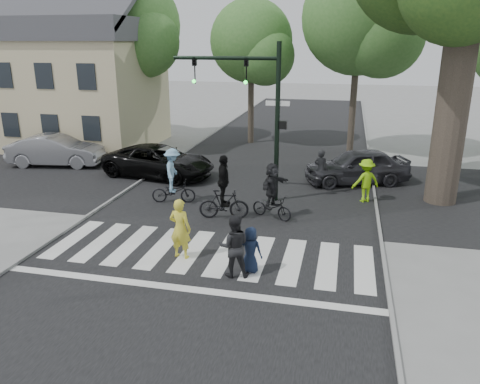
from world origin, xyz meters
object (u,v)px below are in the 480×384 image
Objects in this scene: traffic_signal at (255,100)px; car_suv at (159,161)px; car_grey at (357,166)px; pedestrian_child at (251,250)px; cyclist_mid at (224,193)px; cyclist_right at (272,194)px; pedestrian_adult at (234,246)px; cyclist_left at (173,180)px; pedestrian_woman at (180,229)px; car_silver at (56,150)px.

car_suv is at bearing 155.96° from traffic_signal.
pedestrian_child is at bearing -36.95° from car_grey.
cyclist_mid reaches higher than cyclist_right.
cyclist_left reaches higher than pedestrian_adult.
traffic_signal is 5.93m from car_grey.
car_suv is (-1.97, 3.35, -0.21)m from cyclist_left.
pedestrian_woman is at bearing -96.99° from cyclist_mid.
traffic_signal is 6.28m from car_suv.
cyclist_mid is (0.41, 3.32, 0.05)m from pedestrian_woman.
car_silver is at bearing -52.99° from pedestrian_adult.
pedestrian_woman is at bearing -100.35° from traffic_signal.
cyclist_left reaches higher than car_grey.
car_silver reaches higher than pedestrian_child.
pedestrian_woman is 0.38× the size of car_silver.
pedestrian_adult is (1.76, -0.74, -0.03)m from pedestrian_woman.
pedestrian_child is 0.60× the size of cyclist_left.
pedestrian_adult reaches higher than car_suv.
car_suv is 1.15× the size of car_grey.
traffic_signal reaches higher than pedestrian_child.
pedestrian_child is (2.14, -0.42, -0.25)m from pedestrian_woman.
traffic_signal is at bearing -103.72° from car_suv.
car_suv is (-3.90, 7.88, -0.17)m from pedestrian_woman.
cyclist_right is (1.02, -1.96, -3.00)m from traffic_signal.
pedestrian_woman is 0.89× the size of cyclist_right.
cyclist_right reaches higher than car_silver.
car_grey reaches higher than pedestrian_child.
car_silver is (-11.45, 9.33, -0.09)m from pedestrian_adult.
pedestrian_child is 0.29× the size of car_grey.
car_suv is (-5.66, 8.62, -0.14)m from pedestrian_adult.
pedestrian_adult is 6.44m from cyclist_left.
traffic_signal is 7.00m from pedestrian_child.
cyclist_right is at bearing -77.81° from pedestrian_child.
cyclist_left is at bearing -139.19° from car_suv.
cyclist_right reaches higher than pedestrian_woman.
car_grey is at bearing -98.19° from car_silver.
cyclist_right is (2.06, 3.72, 0.00)m from pedestrian_woman.
cyclist_mid is at bearing -126.65° from car_silver.
car_silver is at bearing 93.34° from car_suv.
pedestrian_child is at bearing -65.07° from cyclist_mid.
cyclist_right is 5.88m from car_grey.
car_suv is at bearing -42.97° from pedestrian_child.
cyclist_right is 12.72m from car_silver.
car_grey reaches higher than car_suv.
pedestrian_child is 0.25× the size of car_suv.
pedestrian_woman is 0.40× the size of car_grey.
traffic_signal reaches higher than cyclist_mid.
traffic_signal is 2.62× the size of cyclist_mid.
cyclist_mid is 0.51× the size of car_grey.
pedestrian_adult reaches higher than pedestrian_child.
car_grey is (3.23, 9.55, -0.10)m from pedestrian_adult.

